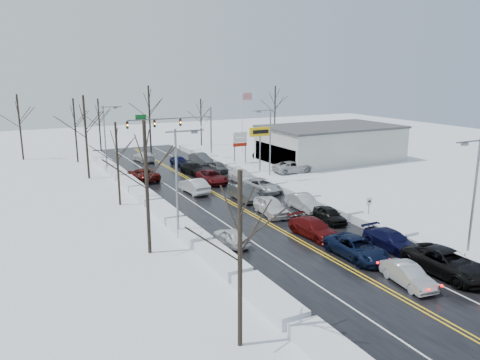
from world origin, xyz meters
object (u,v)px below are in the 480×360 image
oncoming_car_0 (194,193)px  flagpole (243,117)px  traffic_signal_mast (180,125)px  dealership_building (330,143)px  tires_plus_sign (260,135)px

oncoming_car_0 → flagpole: bearing=-132.8°
traffic_signal_mast → flagpole: bearing=9.7°
dealership_building → flagpole: bearing=126.3°
oncoming_car_0 → dealership_building: bearing=-164.5°
flagpole → oncoming_car_0: flagpole is taller
tires_plus_sign → flagpole: bearing=71.6°
traffic_signal_mast → oncoming_car_0: bearing=-105.8°
dealership_building → tires_plus_sign: bearing=-171.5°
traffic_signal_mast → oncoming_car_0: size_ratio=2.64×
tires_plus_sign → traffic_signal_mast: bearing=120.5°
traffic_signal_mast → oncoming_car_0: (-5.36, -18.93, -5.48)m
traffic_signal_mast → flagpole: flagpole is taller
dealership_building → oncoming_car_0: size_ratio=4.06×
dealership_building → oncoming_car_0: dealership_building is taller
tires_plus_sign → flagpole: size_ratio=0.60×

